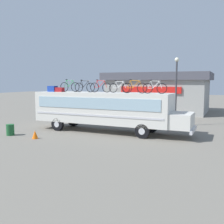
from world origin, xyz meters
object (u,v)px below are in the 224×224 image
(rooftop_bicycle_2, at_px, (85,87))
(street_lamp, at_px, (176,84))
(rooftop_bicycle_5, at_px, (134,87))
(traffic_cone, at_px, (35,135))
(trash_bin, at_px, (10,130))
(rooftop_bicycle_3, at_px, (101,87))
(rooftop_bicycle_1, at_px, (70,87))
(rooftop_bicycle_6, at_px, (155,88))
(luggage_bag_1, at_px, (52,89))
(bus, at_px, (105,108))
(rooftop_bicycle_4, at_px, (119,88))
(luggage_bag_2, at_px, (59,90))

(rooftop_bicycle_2, bearing_deg, street_lamp, 37.19)
(rooftop_bicycle_5, distance_m, traffic_cone, 7.29)
(trash_bin, bearing_deg, rooftop_bicycle_3, 39.69)
(rooftop_bicycle_1, relative_size, rooftop_bicycle_3, 1.01)
(street_lamp, bearing_deg, rooftop_bicycle_6, -96.02)
(luggage_bag_1, xyz_separation_m, rooftop_bicycle_1, (1.35, 0.39, 0.18))
(bus, height_order, rooftop_bicycle_6, rooftop_bicycle_6)
(street_lamp, bearing_deg, rooftop_bicycle_2, -142.81)
(rooftop_bicycle_4, bearing_deg, rooftop_bicycle_1, -178.35)
(luggage_bag_2, bearing_deg, bus, 3.46)
(rooftop_bicycle_5, bearing_deg, rooftop_bicycle_4, 158.33)
(rooftop_bicycle_3, bearing_deg, trash_bin, -140.31)
(bus, xyz_separation_m, rooftop_bicycle_2, (-1.77, 0.05, 1.55))
(bus, distance_m, luggage_bag_2, 4.09)
(rooftop_bicycle_3, relative_size, rooftop_bicycle_4, 1.05)
(luggage_bag_1, xyz_separation_m, rooftop_bicycle_2, (2.75, 0.30, 0.16))
(trash_bin, bearing_deg, luggage_bag_1, 76.22)
(luggage_bag_1, xyz_separation_m, rooftop_bicycle_6, (8.24, 0.00, 0.16))
(rooftop_bicycle_4, bearing_deg, rooftop_bicycle_5, -21.67)
(luggage_bag_2, distance_m, street_lamp, 9.44)
(rooftop_bicycle_6, distance_m, traffic_cone, 8.39)
(rooftop_bicycle_5, bearing_deg, traffic_cone, -145.37)
(luggage_bag_1, bearing_deg, traffic_cone, -70.01)
(bus, distance_m, rooftop_bicycle_4, 1.84)
(rooftop_bicycle_2, xyz_separation_m, traffic_cone, (-1.37, -4.09, -3.01))
(trash_bin, relative_size, traffic_cone, 1.41)
(rooftop_bicycle_6, bearing_deg, bus, 176.28)
(trash_bin, bearing_deg, traffic_cone, -3.67)
(rooftop_bicycle_5, height_order, trash_bin, rooftop_bicycle_5)
(luggage_bag_2, distance_m, rooftop_bicycle_6, 7.59)
(rooftop_bicycle_3, distance_m, traffic_cone, 5.83)
(traffic_cone, height_order, street_lamp, street_lamp)
(bus, relative_size, luggage_bag_2, 17.33)
(bus, relative_size, traffic_cone, 21.74)
(traffic_cone, bearing_deg, rooftop_bicycle_4, 46.19)
(street_lamp, bearing_deg, traffic_cone, -130.44)
(rooftop_bicycle_4, bearing_deg, street_lamp, 53.26)
(rooftop_bicycle_4, height_order, rooftop_bicycle_6, rooftop_bicycle_6)
(bus, height_order, rooftop_bicycle_2, rooftop_bicycle_2)
(rooftop_bicycle_6, bearing_deg, rooftop_bicycle_1, 176.77)
(rooftop_bicycle_6, bearing_deg, trash_bin, -158.22)
(rooftop_bicycle_4, xyz_separation_m, trash_bin, (-6.40, -4.16, -2.88))
(rooftop_bicycle_2, distance_m, street_lamp, 7.54)
(rooftop_bicycle_1, bearing_deg, rooftop_bicycle_3, 0.95)
(luggage_bag_2, relative_size, rooftop_bicycle_4, 0.41)
(luggage_bag_2, bearing_deg, street_lamp, 30.89)
(rooftop_bicycle_1, xyz_separation_m, street_lamp, (7.40, 4.46, 0.18))
(luggage_bag_1, height_order, luggage_bag_2, luggage_bag_1)
(rooftop_bicycle_4, height_order, rooftop_bicycle_5, rooftop_bicycle_5)
(luggage_bag_2, xyz_separation_m, street_lamp, (8.10, 4.84, 0.42))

